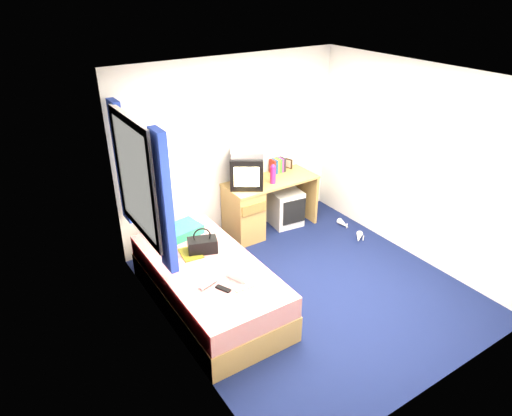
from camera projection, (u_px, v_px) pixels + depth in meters
ground at (309, 288)px, 5.30m from camera, size 3.40×3.40×0.00m
room_shell at (316, 173)px, 4.64m from camera, size 3.40×3.40×3.40m
bed at (209, 285)px, 4.93m from camera, size 1.01×2.00×0.54m
pillow at (180, 231)px, 5.30m from camera, size 0.54×0.40×0.11m
desk at (253, 207)px, 6.27m from camera, size 1.30×0.55×0.75m
storage_cube at (285, 207)px, 6.57m from camera, size 0.46×0.46×0.52m
crt_tv at (247, 171)px, 5.96m from camera, size 0.57×0.56×0.42m
vcr at (247, 153)px, 5.85m from camera, size 0.51×0.46×0.08m
book_row at (278, 165)px, 6.43m from camera, size 0.20×0.13×0.20m
picture_frame at (289, 163)px, 6.58m from camera, size 0.06×0.12×0.14m
pink_water_bottle at (273, 175)px, 6.08m from camera, size 0.09×0.09×0.24m
aerosol_can at (261, 176)px, 6.11m from camera, size 0.06×0.06×0.20m
handbag at (203, 245)px, 4.98m from camera, size 0.36×0.27×0.29m
towel at (244, 270)px, 4.62m from camera, size 0.34×0.31×0.09m
magazine at (191, 253)px, 4.97m from camera, size 0.24×0.30×0.01m
water_bottle at (209, 282)px, 4.46m from camera, size 0.21×0.12×0.07m
colour_swatch_fan at (245, 287)px, 4.43m from camera, size 0.22×0.07×0.01m
remote_control at (223, 289)px, 4.41m from camera, size 0.11×0.17×0.02m
window_assembly at (139, 180)px, 4.57m from camera, size 0.11×1.42×1.40m
white_heels at (351, 231)px, 6.42m from camera, size 0.26×0.62×0.09m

